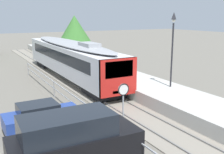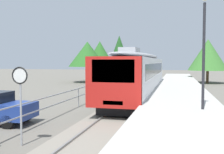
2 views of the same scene
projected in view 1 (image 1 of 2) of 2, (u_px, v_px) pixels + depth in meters
name	position (u px, v px, depth m)	size (l,w,h in m)	color
ground_plane	(54.00, 93.00, 21.27)	(160.00, 160.00, 0.00)	#6B665B
track_rails	(89.00, 88.00, 22.68)	(3.20, 60.00, 0.14)	gray
commuter_train	(70.00, 57.00, 25.97)	(2.82, 19.13, 3.74)	silver
station_platform	(122.00, 79.00, 24.12)	(3.90, 60.00, 0.90)	#B7B5AD
platform_lamp_mid_platform	(173.00, 36.00, 18.94)	(0.34, 0.34, 5.35)	#232328
speed_limit_sign	(123.00, 97.00, 13.13)	(0.61, 0.10, 2.81)	#9EA0A5
carpark_fence	(112.00, 129.00, 12.40)	(0.06, 36.06, 1.25)	#9EA0A5
parked_van_black	(74.00, 145.00, 10.04)	(4.95, 2.07, 2.51)	black
parked_hatchback_blue	(42.00, 116.00, 14.21)	(4.04, 1.85, 1.53)	navy
tree_distant_centre	(75.00, 29.00, 43.59)	(5.38, 5.38, 6.09)	brown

